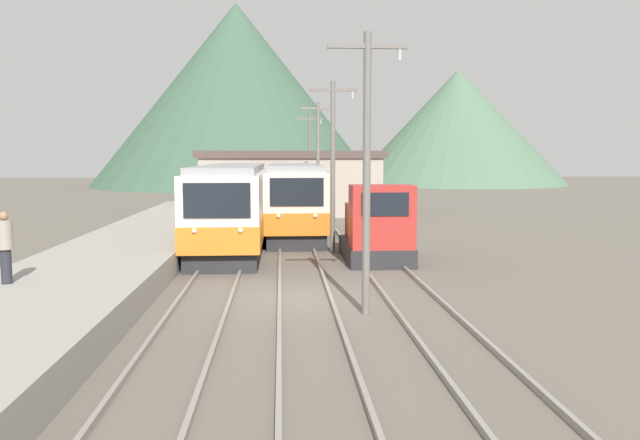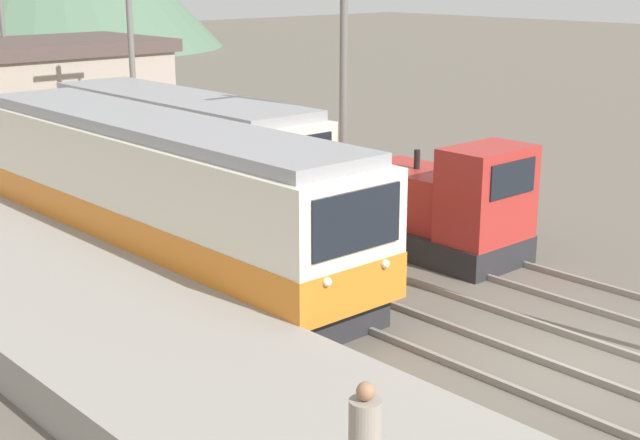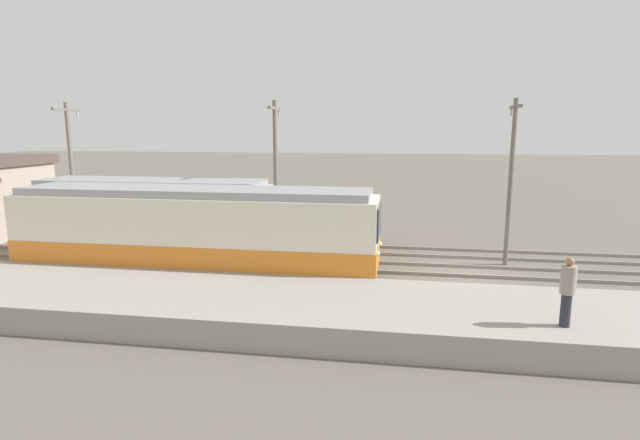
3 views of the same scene
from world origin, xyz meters
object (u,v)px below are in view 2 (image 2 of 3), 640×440
object	(u,v)px
shunting_locomotive	(445,209)
catenary_mast_distant	(5,49)
commuter_train_left	(156,198)
catenary_mast_far	(133,69)
commuter_train_center	(180,162)
catenary_mast_mid	(343,101)

from	to	relation	value
shunting_locomotive	catenary_mast_distant	distance (m)	22.86
commuter_train_left	catenary_mast_far	distance (m)	9.46
commuter_train_left	shunting_locomotive	bearing A→B (deg)	-36.46
commuter_train_left	catenary_mast_far	bearing A→B (deg)	62.11
commuter_train_center	catenary_mast_mid	xyz separation A→B (m)	(1.51, -5.27, 2.18)
catenary_mast_mid	catenary_mast_distant	world-z (taller)	same
shunting_locomotive	catenary_mast_distant	xyz separation A→B (m)	(-1.49, 22.66, 2.66)
commuter_train_center	catenary_mast_far	bearing A→B (deg)	73.10
commuter_train_center	shunting_locomotive	xyz separation A→B (m)	(3.00, -7.46, -0.48)
catenary_mast_distant	shunting_locomotive	bearing A→B (deg)	-86.23
commuter_train_left	shunting_locomotive	distance (m)	7.23
commuter_train_left	catenary_mast_far	xyz separation A→B (m)	(4.31, 8.14, 2.18)
shunting_locomotive	catenary_mast_far	world-z (taller)	catenary_mast_far
catenary_mast_distant	commuter_train_left	bearing A→B (deg)	-103.19
commuter_train_center	catenary_mast_mid	world-z (taller)	catenary_mast_mid
commuter_train_center	catenary_mast_mid	size ratio (longest dim) A/B	1.49
catenary_mast_far	catenary_mast_distant	world-z (taller)	same
catenary_mast_distant	commuter_train_center	bearing A→B (deg)	-95.66
shunting_locomotive	catenary_mast_far	distance (m)	12.79
commuter_train_left	commuter_train_center	distance (m)	4.23
commuter_train_center	shunting_locomotive	world-z (taller)	commuter_train_center
commuter_train_left	catenary_mast_mid	size ratio (longest dim) A/B	1.99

